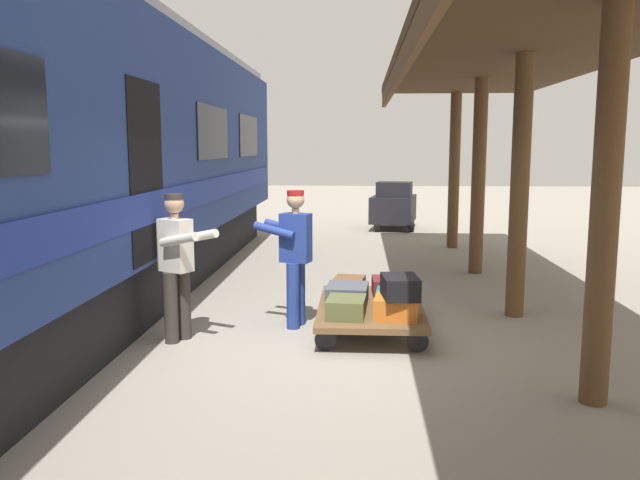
{
  "coord_description": "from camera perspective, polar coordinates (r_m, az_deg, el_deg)",
  "views": [
    {
      "loc": [
        -0.23,
        7.0,
        2.23
      ],
      "look_at": [
        0.23,
        -0.4,
        1.15
      ],
      "focal_mm": 36.12,
      "sensor_mm": 36.0,
      "label": 1
    }
  ],
  "objects": [
    {
      "name": "suitcase_slate_roller",
      "position": [
        7.91,
        2.43,
        -4.86
      ],
      "size": [
        0.53,
        0.61,
        0.24
      ],
      "primitive_type": "cube",
      "rotation": [
        0.0,
        0.0,
        -0.06
      ],
      "color": "#4C515B",
      "rests_on": "luggage_cart"
    },
    {
      "name": "suitcase_maroon_trunk",
      "position": [
        8.49,
        6.35,
        -4.09
      ],
      "size": [
        0.51,
        0.52,
        0.21
      ],
      "primitive_type": "cube",
      "rotation": [
        0.0,
        0.0,
        0.03
      ],
      "color": "maroon",
      "rests_on": "luggage_cart"
    },
    {
      "name": "porter_in_overalls",
      "position": [
        7.94,
        -2.3,
        -1.18
      ],
      "size": [
        0.73,
        0.55,
        1.7
      ],
      "color": "navy",
      "rests_on": "ground_plane"
    },
    {
      "name": "suitcase_teal_softside",
      "position": [
        7.93,
        6.55,
        -5.1
      ],
      "size": [
        0.47,
        0.56,
        0.18
      ],
      "primitive_type": "cube",
      "rotation": [
        0.0,
        0.0,
        -0.09
      ],
      "color": "#1E666B",
      "rests_on": "luggage_cart"
    },
    {
      "name": "train_car",
      "position": [
        7.99,
        -25.42,
        6.27
      ],
      "size": [
        3.02,
        18.74,
        4.0
      ],
      "color": "navy",
      "rests_on": "ground_plane"
    },
    {
      "name": "ground_plane",
      "position": [
        7.35,
        1.65,
        -9.38
      ],
      "size": [
        60.0,
        60.0,
        0.0
      ],
      "primitive_type": "plane",
      "color": "gray"
    },
    {
      "name": "suitcase_brown_leather",
      "position": [
        8.49,
        2.51,
        -4.1
      ],
      "size": [
        0.47,
        0.65,
        0.2
      ],
      "primitive_type": "cube",
      "rotation": [
        0.0,
        0.0,
        -0.15
      ],
      "color": "brown",
      "rests_on": "luggage_cart"
    },
    {
      "name": "suitcase_orange_carryall",
      "position": [
        7.35,
        6.79,
        -5.94
      ],
      "size": [
        0.54,
        0.55,
        0.24
      ],
      "primitive_type": "cube",
      "rotation": [
        0.0,
        0.0,
        -0.13
      ],
      "color": "#CC6B23",
      "rests_on": "luggage_cart"
    },
    {
      "name": "platform_canopy",
      "position": [
        7.35,
        20.11,
        15.77
      ],
      "size": [
        3.2,
        15.49,
        3.56
      ],
      "color": "brown",
      "rests_on": "ground_plane"
    },
    {
      "name": "baggage_tug",
      "position": [
        17.55,
        6.53,
        2.99
      ],
      "size": [
        1.37,
        1.86,
        1.3
      ],
      "color": "black",
      "rests_on": "ground_plane"
    },
    {
      "name": "luggage_cart",
      "position": [
        7.95,
        4.48,
        -6.04
      ],
      "size": [
        1.26,
        2.13,
        0.31
      ],
      "color": "brown",
      "rests_on": "ground_plane"
    },
    {
      "name": "porter_by_door",
      "position": [
        7.5,
        -12.53,
        -1.93
      ],
      "size": [
        0.74,
        0.63,
        1.7
      ],
      "color": "#332D28",
      "rests_on": "ground_plane"
    },
    {
      "name": "suitcase_black_hardshell",
      "position": [
        7.26,
        7.11,
        -4.15
      ],
      "size": [
        0.43,
        0.58,
        0.25
      ],
      "primitive_type": "cube",
      "rotation": [
        0.0,
        0.0,
        0.1
      ],
      "color": "black",
      "rests_on": "suitcase_orange_carryall"
    },
    {
      "name": "suitcase_olive_duffel",
      "position": [
        7.35,
        2.34,
        -5.99
      ],
      "size": [
        0.46,
        0.56,
        0.22
      ],
      "primitive_type": "cube",
      "rotation": [
        0.0,
        0.0,
        -0.08
      ],
      "color": "brown",
      "rests_on": "luggage_cart"
    }
  ]
}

